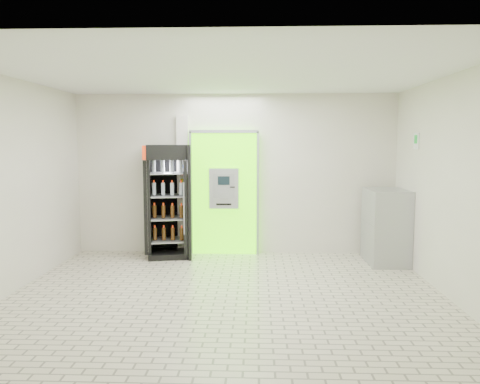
{
  "coord_description": "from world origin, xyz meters",
  "views": [
    {
      "loc": [
        0.42,
        -6.29,
        2.09
      ],
      "look_at": [
        0.14,
        1.2,
        1.3
      ],
      "focal_mm": 35.0,
      "sensor_mm": 36.0,
      "label": 1
    }
  ],
  "objects": [
    {
      "name": "pillar",
      "position": [
        -0.98,
        2.45,
        1.3
      ],
      "size": [
        0.22,
        0.11,
        2.6
      ],
      "color": "silver",
      "rests_on": "ground"
    },
    {
      "name": "beverage_cooler",
      "position": [
        -1.2,
        2.16,
        0.99
      ],
      "size": [
        0.89,
        0.85,
        2.06
      ],
      "rotation": [
        0.0,
        0.0,
        0.2
      ],
      "color": "black",
      "rests_on": "ground"
    },
    {
      "name": "steel_cabinet",
      "position": [
        2.67,
        1.85,
        0.64
      ],
      "size": [
        0.66,
        0.97,
        1.29
      ],
      "rotation": [
        0.0,
        0.0,
        0.01
      ],
      "color": "#9C9FA3",
      "rests_on": "ground"
    },
    {
      "name": "room_shell",
      "position": [
        0.0,
        0.0,
        1.84
      ],
      "size": [
        6.0,
        6.0,
        6.0
      ],
      "color": "silver",
      "rests_on": "ground"
    },
    {
      "name": "atm_assembly",
      "position": [
        -0.2,
        2.41,
        1.17
      ],
      "size": [
        1.3,
        0.24,
        2.33
      ],
      "color": "#4FE900",
      "rests_on": "ground"
    },
    {
      "name": "exit_sign",
      "position": [
        2.99,
        1.4,
        2.12
      ],
      "size": [
        0.02,
        0.22,
        0.26
      ],
      "color": "white",
      "rests_on": "room_shell"
    },
    {
      "name": "ground",
      "position": [
        0.0,
        0.0,
        0.0
      ],
      "size": [
        6.0,
        6.0,
        0.0
      ],
      "primitive_type": "plane",
      "color": "beige",
      "rests_on": "ground"
    }
  ]
}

